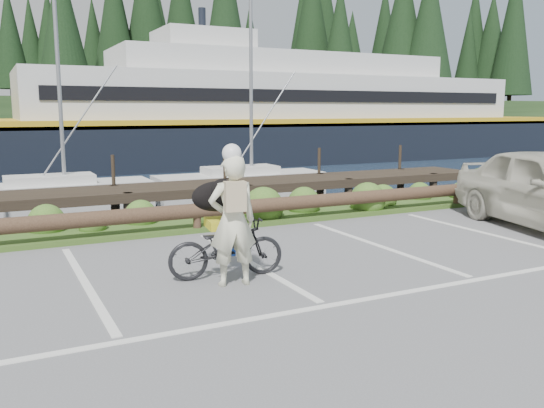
{
  "coord_description": "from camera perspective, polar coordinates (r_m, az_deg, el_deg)",
  "views": [
    {
      "loc": [
        -3.74,
        -6.37,
        2.47
      ],
      "look_at": [
        -0.02,
        1.12,
        1.1
      ],
      "focal_mm": 38.0,
      "sensor_mm": 36.0,
      "label": 1
    }
  ],
  "objects": [
    {
      "name": "dog",
      "position": [
        8.97,
        -5.47,
        0.77
      ],
      "size": [
        0.51,
        0.87,
        0.47
      ],
      "primitive_type": "ellipsoid",
      "rotation": [
        0.0,
        0.0,
        1.43
      ],
      "color": "black",
      "rests_on": "bicycle"
    },
    {
      "name": "harbor_backdrop",
      "position": [
        84.97,
        -23.77,
        6.84
      ],
      "size": [
        170.0,
        160.0,
        30.0
      ],
      "color": "#1A2B40",
      "rests_on": "ground"
    },
    {
      "name": "vegetation_strip",
      "position": [
        12.49,
        -8.46,
        -1.98
      ],
      "size": [
        34.0,
        1.6,
        0.1
      ],
      "primitive_type": "cube",
      "color": "#3D5B21",
      "rests_on": "ground"
    },
    {
      "name": "cyclist",
      "position": [
        8.09,
        -3.93,
        -1.69
      ],
      "size": [
        0.73,
        0.54,
        1.86
      ],
      "primitive_type": "imported",
      "rotation": [
        0.0,
        0.0,
        3.0
      ],
      "color": "beige",
      "rests_on": "ground"
    },
    {
      "name": "log_rail",
      "position": [
        11.85,
        -7.4,
        -2.81
      ],
      "size": [
        32.0,
        0.3,
        0.6
      ],
      "primitive_type": null,
      "color": "#443021",
      "rests_on": "ground"
    },
    {
      "name": "bicycle",
      "position": [
        8.57,
        -4.57,
        -4.32
      ],
      "size": [
        1.8,
        0.84,
        0.91
      ],
      "primitive_type": "imported",
      "rotation": [
        0.0,
        0.0,
        1.43
      ],
      "color": "black",
      "rests_on": "ground"
    },
    {
      "name": "ground",
      "position": [
        7.79,
        3.87,
        -9.2
      ],
      "size": [
        72.0,
        72.0,
        0.0
      ],
      "primitive_type": "plane",
      "color": "#5D5D60"
    }
  ]
}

